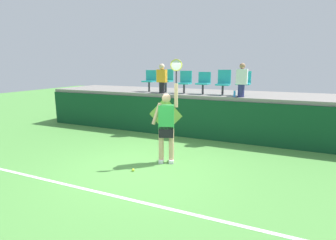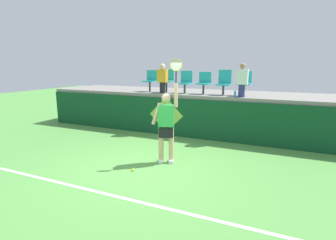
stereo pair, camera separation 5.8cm
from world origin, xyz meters
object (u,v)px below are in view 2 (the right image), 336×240
object	(u,v)px
water_bottle	(235,94)
stadium_chair_0	(151,80)
stadium_chair_1	(167,79)
spectator_0	(162,78)
stadium_chair_4	(224,82)
tennis_ball	(133,170)
stadium_chair_3	(204,82)
stadium_chair_2	(185,81)
spectator_1	(242,80)
tennis_player	(166,124)
stadium_chair_5	(244,82)

from	to	relation	value
water_bottle	stadium_chair_0	world-z (taller)	stadium_chair_0
stadium_chair_1	spectator_0	world-z (taller)	spectator_0
water_bottle	stadium_chair_0	xyz separation A→B (m)	(-3.28, 0.50, 0.35)
stadium_chair_4	tennis_ball	bearing A→B (deg)	-106.42
stadium_chair_1	stadium_chair_3	size ratio (longest dim) A/B	1.11
stadium_chair_1	stadium_chair_2	distance (m)	0.72
stadium_chair_3	spectator_1	xyz separation A→B (m)	(1.35, -0.43, 0.12)
tennis_player	stadium_chair_1	bearing A→B (deg)	114.10
tennis_ball	stadium_chair_1	size ratio (longest dim) A/B	0.08
stadium_chair_0	stadium_chair_4	distance (m)	2.81
stadium_chair_5	spectator_1	size ratio (longest dim) A/B	0.76
tennis_player	stadium_chair_5	world-z (taller)	tennis_player
water_bottle	stadium_chair_5	distance (m)	0.64
stadium_chair_5	water_bottle	bearing A→B (deg)	-110.39
tennis_player	spectator_0	xyz separation A→B (m)	(-1.40, 2.72, 1.00)
stadium_chair_2	stadium_chair_5	distance (m)	2.05
tennis_player	spectator_0	size ratio (longest dim) A/B	2.48
stadium_chair_1	stadium_chair_3	xyz separation A→B (m)	(1.41, -0.00, -0.06)
water_bottle	tennis_ball	bearing A→B (deg)	-115.33
spectator_0	stadium_chair_0	bearing A→B (deg)	149.39
tennis_ball	stadium_chair_4	size ratio (longest dim) A/B	0.08
stadium_chair_2	spectator_1	distance (m)	2.10
stadium_chair_4	stadium_chair_3	bearing A→B (deg)	-179.15
tennis_ball	spectator_0	distance (m)	4.19
stadium_chair_4	spectator_0	bearing A→B (deg)	-168.69
stadium_chair_0	stadium_chair_3	size ratio (longest dim) A/B	1.06
stadium_chair_3	stadium_chair_5	bearing A→B (deg)	0.02
water_bottle	stadium_chair_0	size ratio (longest dim) A/B	0.25
stadium_chair_2	stadium_chair_4	xyz separation A→B (m)	(1.39, 0.01, 0.01)
tennis_ball	stadium_chair_2	xyz separation A→B (m)	(-0.21, 4.00, 1.84)
stadium_chair_3	stadium_chair_4	xyz separation A→B (m)	(0.69, 0.01, 0.02)
stadium_chair_2	stadium_chair_5	xyz separation A→B (m)	(2.05, -0.00, 0.02)
stadium_chair_0	stadium_chair_5	xyz separation A→B (m)	(3.47, -0.00, -0.00)
water_bottle	stadium_chair_3	xyz separation A→B (m)	(-1.17, 0.50, 0.32)
stadium_chair_5	spectator_1	distance (m)	0.44
stadium_chair_1	spectator_0	size ratio (longest dim) A/B	0.81
stadium_chair_2	stadium_chair_4	size ratio (longest dim) A/B	0.95
stadium_chair_1	stadium_chair_5	xyz separation A→B (m)	(2.77, -0.00, -0.03)
stadium_chair_3	spectator_0	bearing A→B (deg)	-163.77
stadium_chair_3	tennis_player	bearing A→B (deg)	-90.19
spectator_0	spectator_1	bearing A→B (deg)	-0.29
stadium_chair_2	spectator_1	world-z (taller)	spectator_1
stadium_chair_2	tennis_player	bearing A→B (deg)	-77.69
tennis_ball	stadium_chair_4	distance (m)	4.57
spectator_0	tennis_ball	bearing A→B (deg)	-75.48
tennis_player	stadium_chair_3	bearing A→B (deg)	89.81
stadium_chair_2	spectator_0	distance (m)	0.84
stadium_chair_3	water_bottle	bearing A→B (deg)	-23.20
stadium_chair_5	tennis_ball	bearing A→B (deg)	-114.73
tennis_player	stadium_chair_3	distance (m)	3.26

